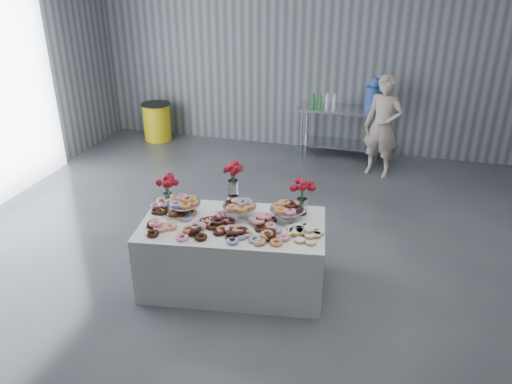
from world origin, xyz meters
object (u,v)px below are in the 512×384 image
display_table (233,254)px  prep_table (341,124)px  water_jug (374,96)px  person (383,126)px  trash_barrel (157,122)px

display_table → prep_table: bearing=81.1°
water_jug → person: 0.71m
display_table → person: 3.80m
display_table → person: (1.35, 3.53, 0.44)m
prep_table → person: size_ratio=0.92×
display_table → person: size_ratio=1.17×
prep_table → person: bearing=-40.0°
water_jug → trash_barrel: water_jug is taller
person → trash_barrel: 4.29m
prep_table → water_jug: bearing=-0.0°
display_table → person: bearing=69.1°
prep_table → water_jug: water_jug is taller
display_table → prep_table: 4.17m
display_table → person: person is taller
water_jug → prep_table: bearing=180.0°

